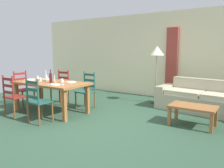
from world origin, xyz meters
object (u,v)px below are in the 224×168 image
(dining_chair_far_right, at_px, (86,90))
(wine_bottle, at_px, (51,78))
(wine_glass_near_left, at_px, (38,77))
(coffee_table, at_px, (193,109))
(dining_table, at_px, (51,86))
(dining_chair_near_right, at_px, (38,101))
(wine_glass_near_right, at_px, (63,80))
(couch, at_px, (204,100))
(dining_chair_near_left, at_px, (13,96))
(wine_glass_far_left, at_px, (47,76))
(standing_lamp, at_px, (157,54))
(dining_chair_head_west, at_px, (23,88))
(dining_chair_far_left, at_px, (61,87))
(coffee_cup_primary, at_px, (62,81))
(coffee_cup_secondary, at_px, (40,79))

(dining_chair_far_right, distance_m, wine_bottle, 1.00)
(wine_glass_near_left, bearing_deg, coffee_table, 16.01)
(dining_table, height_order, wine_bottle, wine_bottle)
(dining_chair_near_right, bearing_deg, wine_glass_near_right, 77.18)
(dining_chair_near_right, height_order, wine_glass_near_right, dining_chair_near_right)
(couch, distance_m, coffee_table, 1.22)
(dining_table, distance_m, dining_chair_near_left, 0.87)
(wine_glass_far_left, distance_m, standing_lamp, 3.05)
(wine_bottle, distance_m, couch, 3.80)
(dining_chair_head_west, xyz_separation_m, standing_lamp, (2.94, 2.26, 0.93))
(dining_chair_far_left, bearing_deg, coffee_table, 1.53)
(dining_chair_far_right, xyz_separation_m, wine_glass_far_left, (-0.78, -0.64, 0.38))
(dining_table, distance_m, standing_lamp, 3.00)
(wine_glass_near_left, distance_m, couch, 4.16)
(dining_chair_far_left, xyz_separation_m, dining_chair_far_right, (0.96, -0.00, 0.00))
(dining_chair_far_right, distance_m, wine_glass_far_left, 1.08)
(dining_chair_far_right, height_order, wine_bottle, wine_bottle)
(dining_chair_near_left, height_order, wine_glass_near_left, dining_chair_near_left)
(dining_chair_far_right, bearing_deg, wine_glass_near_left, -131.39)
(wine_glass_near_right, distance_m, coffee_table, 2.84)
(dining_chair_near_left, bearing_deg, dining_table, 58.85)
(dining_chair_head_west, relative_size, standing_lamp, 0.59)
(dining_chair_far_right, xyz_separation_m, coffee_cup_primary, (-0.18, -0.69, 0.32))
(dining_chair_far_left, xyz_separation_m, wine_bottle, (0.54, -0.83, 0.39))
(wine_glass_near_right, bearing_deg, dining_chair_far_left, 138.39)
(wine_bottle, distance_m, coffee_table, 3.29)
(coffee_table, bearing_deg, dining_chair_near_left, -156.13)
(dining_chair_head_west, relative_size, wine_bottle, 3.04)
(coffee_cup_secondary, bearing_deg, dining_chair_near_left, -99.04)
(wine_glass_near_left, distance_m, wine_glass_near_right, 0.89)
(coffee_table, bearing_deg, wine_glass_near_left, -163.99)
(coffee_table, bearing_deg, coffee_cup_secondary, -165.39)
(wine_glass_far_left, bearing_deg, coffee_cup_primary, -4.58)
(wine_glass_near_right, height_order, couch, wine_glass_near_right)
(wine_glass_near_left, height_order, standing_lamp, standing_lamp)
(wine_glass_near_left, relative_size, coffee_table, 0.18)
(dining_chair_far_right, relative_size, dining_chair_head_west, 1.00)
(wine_bottle, xyz_separation_m, couch, (3.09, 2.14, -0.58))
(dining_chair_head_west, height_order, wine_glass_near_left, dining_chair_head_west)
(coffee_cup_primary, distance_m, standing_lamp, 2.73)
(dining_chair_far_right, distance_m, coffee_cup_secondary, 1.20)
(dining_chair_near_left, relative_size, dining_chair_far_right, 1.00)
(dining_chair_far_left, relative_size, dining_chair_far_right, 1.00)
(dining_chair_near_left, relative_size, dining_chair_far_left, 1.00)
(coffee_table, bearing_deg, dining_chair_far_right, -177.83)
(wine_glass_near_right, distance_m, wine_glass_far_left, 0.93)
(coffee_table, bearing_deg, dining_chair_far_left, -178.47)
(dining_chair_near_right, height_order, wine_bottle, wine_bottle)
(dining_table, height_order, coffee_cup_secondary, coffee_cup_secondary)
(coffee_cup_secondary, distance_m, couch, 4.12)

